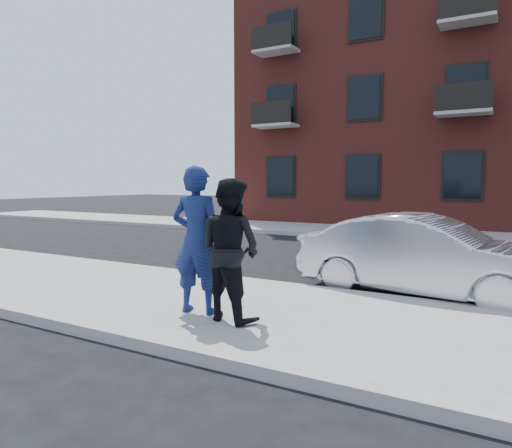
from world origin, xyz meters
The scene contains 8 objects.
ground centered at (0.00, 0.00, 0.00)m, with size 100.00×100.00×0.00m, color black.
near_sidewalk centered at (0.00, -0.25, 0.07)m, with size 50.00×3.50×0.15m, color gray.
near_curb centered at (0.00, 1.55, 0.07)m, with size 50.00×0.10×0.15m, color #999691.
far_sidewalk centered at (0.00, 11.25, 0.07)m, with size 50.00×3.50×0.15m, color gray.
far_curb centered at (0.00, 9.45, 0.07)m, with size 50.00×0.10×0.15m, color #999691.
silver_sedan centered at (0.51, 2.30, 0.71)m, with size 1.50×4.29×1.41m, color #B7BABF.
man_hoodie centered at (-2.03, -0.77, 1.17)m, with size 0.82×0.62×2.05m.
man_peacoat centered at (-1.47, -0.81, 1.09)m, with size 1.03×0.86×1.87m.
Camera 1 is at (1.74, -5.83, 1.97)m, focal length 32.00 mm.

